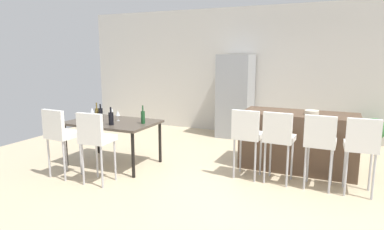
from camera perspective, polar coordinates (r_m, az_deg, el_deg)
name	(u,v)px	position (r m, az deg, el deg)	size (l,w,h in m)	color
ground_plane	(248,176)	(5.27, 9.54, -10.26)	(10.00, 10.00, 0.00)	#C6B28E
back_wall	(283,72)	(7.71, 15.27, 7.08)	(10.00, 0.12, 2.90)	beige
kitchen_island	(298,141)	(5.67, 17.68, -4.23)	(1.78, 0.79, 0.92)	#4C3828
bar_chair_left	(247,133)	(4.98, 9.40, -3.03)	(0.41, 0.41, 1.05)	white
bar_chair_middle	(279,136)	(4.89, 14.61, -3.49)	(0.42, 0.42, 1.05)	white
bar_chair_right	(320,140)	(4.84, 21.06, -4.01)	(0.41, 0.41, 1.05)	white
bar_chair_far	(361,144)	(4.84, 27.00, -4.44)	(0.42, 0.42, 1.05)	white
dining_table	(113,125)	(5.72, -13.39, -1.66)	(1.45, 0.93, 0.74)	#4C4238
dining_chair_near	(60,132)	(5.33, -21.65, -2.76)	(0.42, 0.42, 1.05)	white
dining_chair_far	(95,137)	(4.89, -16.23, -3.58)	(0.42, 0.42, 1.05)	white
wine_bottle_left	(101,115)	(5.71, -15.34, 0.07)	(0.07, 0.07, 0.29)	black
wine_bottle_end	(97,114)	(5.81, -15.94, 0.16)	(0.06, 0.06, 0.31)	brown
wine_bottle_inner	(143,117)	(5.41, -8.39, -0.32)	(0.07, 0.07, 0.30)	#194723
wine_bottle_right	(111,118)	(5.40, -13.67, -0.54)	(0.08, 0.08, 0.29)	black
wine_glass_middle	(92,110)	(6.16, -16.73, 0.78)	(0.07, 0.07, 0.17)	silver
wine_glass_far	(118,113)	(5.72, -12.57, 0.27)	(0.07, 0.07, 0.17)	silver
wine_glass_near	(111,109)	(6.18, -13.65, 0.95)	(0.07, 0.07, 0.17)	silver
refrigerator	(235,96)	(7.54, 7.43, 3.24)	(0.72, 0.68, 1.84)	#939699
fruit_bowl	(312,113)	(5.45, 19.80, 0.39)	(0.21, 0.21, 0.07)	beige
potted_plant	(374,131)	(7.33, 28.63, -2.47)	(0.43, 0.43, 0.63)	beige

